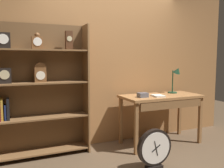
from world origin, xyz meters
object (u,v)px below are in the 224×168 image
(toolbox_small, at_px, (143,95))
(open_repair_manual, at_px, (158,96))
(workbench, at_px, (162,101))
(bookshelf, at_px, (36,90))
(round_clock_large, at_px, (155,149))
(desk_lamp, at_px, (176,77))

(toolbox_small, distance_m, open_repair_manual, 0.26)
(workbench, relative_size, open_repair_manual, 6.01)
(bookshelf, bearing_deg, round_clock_large, -37.10)
(desk_lamp, bearing_deg, workbench, -162.47)
(bookshelf, bearing_deg, open_repair_manual, -11.64)
(bookshelf, relative_size, open_repair_manual, 8.72)
(workbench, height_order, open_repair_manual, open_repair_manual)
(desk_lamp, bearing_deg, open_repair_manual, -158.23)
(workbench, height_order, round_clock_large, workbench)
(workbench, relative_size, desk_lamp, 2.83)
(desk_lamp, relative_size, round_clock_large, 0.90)
(workbench, distance_m, toolbox_small, 0.42)
(bookshelf, relative_size, desk_lamp, 4.10)
(workbench, xyz_separation_m, open_repair_manual, (-0.14, -0.09, 0.11))
(open_repair_manual, relative_size, round_clock_large, 0.42)
(workbench, distance_m, open_repair_manual, 0.20)
(toolbox_small, relative_size, round_clock_large, 0.29)
(round_clock_large, bearing_deg, bookshelf, 142.90)
(bookshelf, xyz_separation_m, workbench, (1.96, -0.29, -0.25))
(desk_lamp, distance_m, round_clock_large, 1.54)
(toolbox_small, xyz_separation_m, round_clock_large, (-0.22, -0.68, -0.59))
(round_clock_large, bearing_deg, toolbox_small, 71.90)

